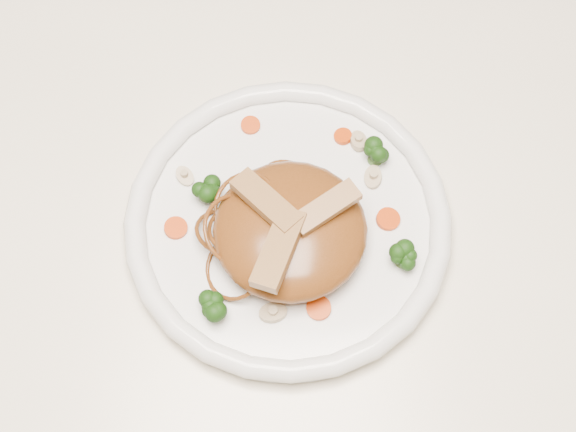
{
  "coord_description": "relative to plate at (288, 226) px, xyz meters",
  "views": [
    {
      "loc": [
        0.04,
        -0.23,
        1.45
      ],
      "look_at": [
        0.05,
        0.09,
        0.78
      ],
      "focal_mm": 51.91,
      "sensor_mm": 36.0,
      "label": 1
    }
  ],
  "objects": [
    {
      "name": "table",
      "position": [
        -0.05,
        -0.09,
        -0.11
      ],
      "size": [
        1.2,
        0.8,
        0.75
      ],
      "color": "white",
      "rests_on": "ground"
    },
    {
      "name": "plate",
      "position": [
        0.0,
        0.0,
        0.0
      ],
      "size": [
        0.33,
        0.33,
        0.02
      ],
      "primitive_type": "cylinder",
      "rotation": [
        0.0,
        0.0,
        -0.15
      ],
      "color": "white",
      "rests_on": "table"
    },
    {
      "name": "noodle_mound",
      "position": [
        0.0,
        -0.02,
        0.03
      ],
      "size": [
        0.18,
        0.18,
        0.04
      ],
      "primitive_type": "ellipsoid",
      "rotation": [
        0.0,
        0.0,
        0.43
      ],
      "color": "brown",
      "rests_on": "plate"
    },
    {
      "name": "chicken_a",
      "position": [
        0.03,
        -0.01,
        0.06
      ],
      "size": [
        0.06,
        0.05,
        0.01
      ],
      "primitive_type": "cube",
      "rotation": [
        0.0,
        0.0,
        0.58
      ],
      "color": "#A17B4C",
      "rests_on": "noodle_mound"
    },
    {
      "name": "chicken_b",
      "position": [
        -0.02,
        -0.0,
        0.06
      ],
      "size": [
        0.06,
        0.07,
        0.01
      ],
      "primitive_type": "cube",
      "rotation": [
        0.0,
        0.0,
        2.32
      ],
      "color": "#A17B4C",
      "rests_on": "noodle_mound"
    },
    {
      "name": "chicken_c",
      "position": [
        -0.01,
        -0.05,
        0.06
      ],
      "size": [
        0.05,
        0.08,
        0.01
      ],
      "primitive_type": "cube",
      "rotation": [
        0.0,
        0.0,
        4.34
      ],
      "color": "#A17B4C",
      "rests_on": "noodle_mound"
    },
    {
      "name": "broccoli_0",
      "position": [
        0.08,
        0.06,
        0.02
      ],
      "size": [
        0.03,
        0.03,
        0.03
      ],
      "primitive_type": null,
      "rotation": [
        0.0,
        0.0,
        0.2
      ],
      "color": "#16370B",
      "rests_on": "plate"
    },
    {
      "name": "broccoli_1",
      "position": [
        -0.07,
        0.03,
        0.02
      ],
      "size": [
        0.03,
        0.03,
        0.03
      ],
      "primitive_type": null,
      "rotation": [
        0.0,
        0.0,
        -0.26
      ],
      "color": "#16370B",
      "rests_on": "plate"
    },
    {
      "name": "broccoli_2",
      "position": [
        -0.07,
        -0.08,
        0.02
      ],
      "size": [
        0.03,
        0.03,
        0.03
      ],
      "primitive_type": null,
      "rotation": [
        0.0,
        0.0,
        -0.26
      ],
      "color": "#16370B",
      "rests_on": "plate"
    },
    {
      "name": "broccoli_3",
      "position": [
        0.1,
        -0.04,
        0.02
      ],
      "size": [
        0.03,
        0.03,
        0.03
      ],
      "primitive_type": null,
      "rotation": [
        0.0,
        0.0,
        -0.25
      ],
      "color": "#16370B",
      "rests_on": "plate"
    },
    {
      "name": "carrot_0",
      "position": [
        0.05,
        0.09,
        0.01
      ],
      "size": [
        0.02,
        0.02,
        0.0
      ],
      "primitive_type": "cylinder",
      "rotation": [
        0.0,
        0.0,
        0.19
      ],
      "color": "#C73F07",
      "rests_on": "plate"
    },
    {
      "name": "carrot_1",
      "position": [
        -0.1,
        -0.0,
        0.01
      ],
      "size": [
        0.02,
        0.02,
        0.0
      ],
      "primitive_type": "cylinder",
      "rotation": [
        0.0,
        0.0,
        -0.13
      ],
      "color": "#C73F07",
      "rests_on": "plate"
    },
    {
      "name": "carrot_2",
      "position": [
        0.09,
        0.0,
        0.01
      ],
      "size": [
        0.02,
        0.02,
        0.0
      ],
      "primitive_type": "cylinder",
      "rotation": [
        0.0,
        0.0,
        -0.07
      ],
      "color": "#C73F07",
      "rests_on": "plate"
    },
    {
      "name": "carrot_3",
      "position": [
        -0.03,
        0.1,
        0.01
      ],
      "size": [
        0.02,
        0.02,
        0.0
      ],
      "primitive_type": "cylinder",
      "rotation": [
        0.0,
        0.0,
        -0.22
      ],
      "color": "#C73F07",
      "rests_on": "plate"
    },
    {
      "name": "carrot_4",
      "position": [
        0.03,
        -0.08,
        0.01
      ],
      "size": [
        0.03,
        0.03,
        0.0
      ],
      "primitive_type": "cylinder",
      "rotation": [
        0.0,
        0.0,
        0.41
      ],
      "color": "#C73F07",
      "rests_on": "plate"
    },
    {
      "name": "mushroom_0",
      "position": [
        -0.01,
        -0.09,
        0.01
      ],
      "size": [
        0.03,
        0.03,
        0.01
      ],
      "primitive_type": "cylinder",
      "rotation": [
        0.0,
        0.0,
        0.21
      ],
      "color": "beige",
      "rests_on": "plate"
    },
    {
      "name": "mushroom_1",
      "position": [
        0.08,
        0.04,
        0.01
      ],
      "size": [
        0.03,
        0.03,
        0.01
      ],
      "primitive_type": "cylinder",
      "rotation": [
        0.0,
        0.0,
        1.42
      ],
      "color": "beige",
      "rests_on": "plate"
    },
    {
      "name": "mushroom_2",
      "position": [
        -0.1,
        0.05,
        0.01
      ],
      "size": [
        0.03,
        0.03,
        0.01
      ],
      "primitive_type": "cylinder",
      "rotation": [
        0.0,
        0.0,
        -0.95
      ],
      "color": "beige",
      "rests_on": "plate"
    },
    {
      "name": "mushroom_3",
      "position": [
        0.07,
        0.08,
        0.01
      ],
      "size": [
        0.02,
        0.02,
        0.01
      ],
      "primitive_type": "cylinder",
      "rotation": [
        0.0,
        0.0,
        1.67
      ],
      "color": "beige",
      "rests_on": "plate"
    }
  ]
}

